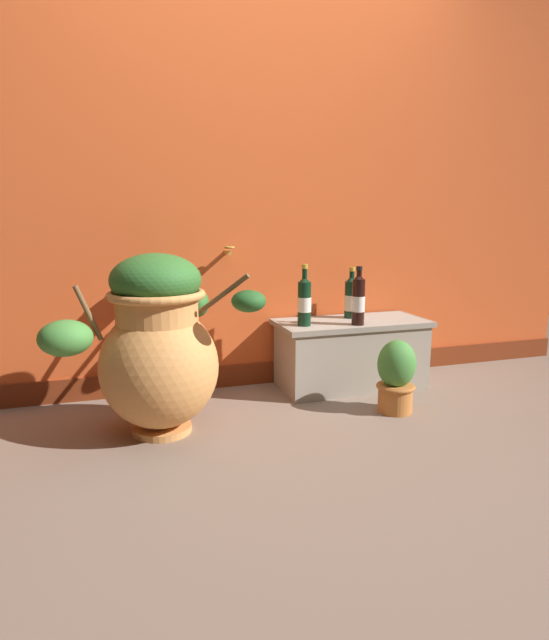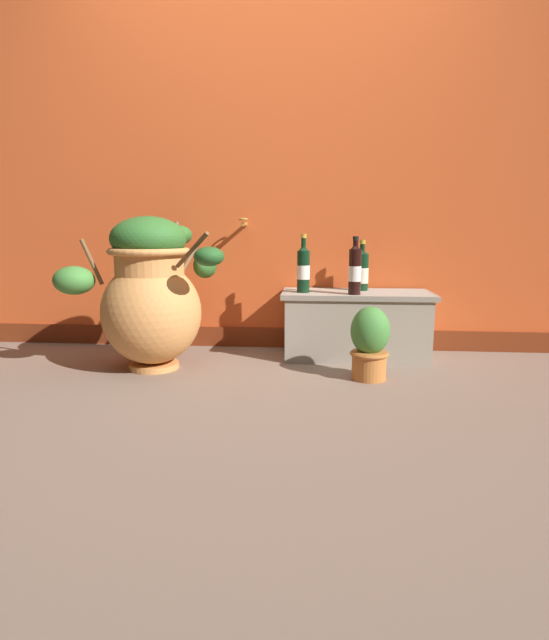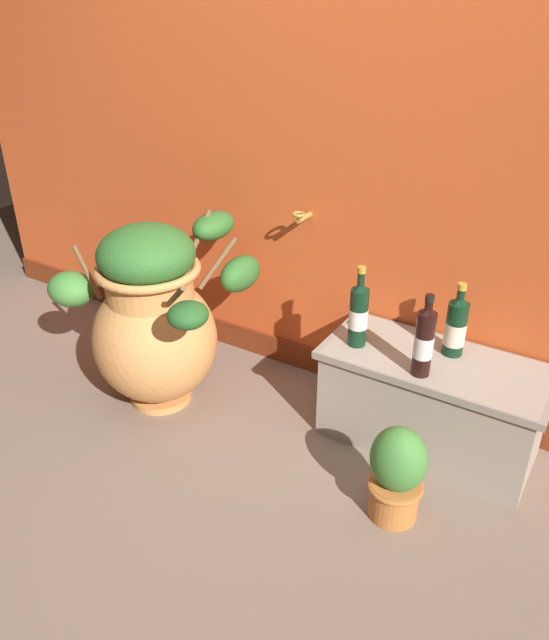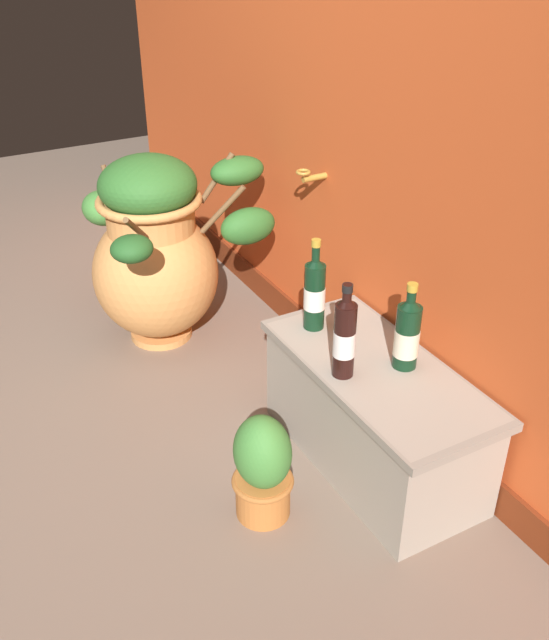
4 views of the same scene
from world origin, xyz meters
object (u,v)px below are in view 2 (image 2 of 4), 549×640
object	(u,v)px
potted_shrub	(370,343)
terracotta_urn	(151,293)
wine_bottle_left	(355,269)
wine_bottle_right	(303,268)
wine_bottle_middle	(362,270)

from	to	relation	value
potted_shrub	terracotta_urn	bearing A→B (deg)	174.63
terracotta_urn	wine_bottle_left	bearing A→B (deg)	10.97
wine_bottle_left	potted_shrub	size ratio (longest dim) A/B	0.86
terracotta_urn	wine_bottle_right	size ratio (longest dim) A/B	2.76
wine_bottle_middle	potted_shrub	xyz separation A→B (m)	(0.01, -0.53, -0.33)
wine_bottle_left	wine_bottle_right	bearing A→B (deg)	166.61
terracotta_urn	wine_bottle_left	xyz separation A→B (m)	(1.10, 0.21, 0.12)
wine_bottle_right	potted_shrub	distance (m)	0.63
wine_bottle_middle	potted_shrub	bearing A→B (deg)	-89.40
wine_bottle_middle	wine_bottle_left	bearing A→B (deg)	-105.43
terracotta_urn	wine_bottle_middle	xyz separation A→B (m)	(1.16, 0.42, 0.10)
wine_bottle_middle	potted_shrub	world-z (taller)	wine_bottle_middle
wine_bottle_left	wine_bottle_right	distance (m)	0.30
terracotta_urn	wine_bottle_middle	distance (m)	1.24
terracotta_urn	wine_bottle_right	distance (m)	0.87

